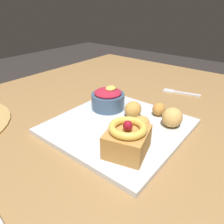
# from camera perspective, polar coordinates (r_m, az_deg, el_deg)

# --- Properties ---
(dining_table) EXTENTS (1.32, 0.98, 0.73)m
(dining_table) POSITION_cam_1_polar(r_m,az_deg,el_deg) (0.62, -4.36, -10.33)
(dining_table) COLOR olive
(dining_table) RESTS_ON ground_plane
(front_plate) EXTENTS (0.31, 0.31, 0.01)m
(front_plate) POSITION_cam_1_polar(r_m,az_deg,el_deg) (0.54, 1.67, -3.84)
(front_plate) COLOR silver
(front_plate) RESTS_ON dining_table
(cake_slice) EXTENTS (0.10, 0.10, 0.07)m
(cake_slice) POSITION_cam_1_polar(r_m,az_deg,el_deg) (0.43, 4.13, -7.16)
(cake_slice) COLOR #B77F3D
(cake_slice) RESTS_ON front_plate
(berry_ramekin) EXTENTS (0.09, 0.09, 0.07)m
(berry_ramekin) POSITION_cam_1_polar(r_m,az_deg,el_deg) (0.60, -1.08, 3.57)
(berry_ramekin) COLOR #3D5675
(berry_ramekin) RESTS_ON front_plate
(fritter_front) EXTENTS (0.05, 0.04, 0.04)m
(fritter_front) POSITION_cam_1_polar(r_m,az_deg,el_deg) (0.56, 5.67, 0.68)
(fritter_front) COLOR gold
(fritter_front) RESTS_ON front_plate
(fritter_middle) EXTENTS (0.05, 0.05, 0.05)m
(fritter_middle) POSITION_cam_1_polar(r_m,az_deg,el_deg) (0.53, 15.89, -1.40)
(fritter_middle) COLOR tan
(fritter_middle) RESTS_ON front_plate
(fritter_back) EXTENTS (0.04, 0.04, 0.03)m
(fritter_back) POSITION_cam_1_polar(r_m,az_deg,el_deg) (0.51, 7.91, -3.01)
(fritter_back) COLOR gold
(fritter_back) RESTS_ON front_plate
(fritter_extra) EXTENTS (0.04, 0.03, 0.04)m
(fritter_extra) POSITION_cam_1_polar(r_m,az_deg,el_deg) (0.58, 12.53, 0.74)
(fritter_extra) COLOR #BC7F38
(fritter_extra) RESTS_ON front_plate
(fork) EXTENTS (0.05, 0.13, 0.00)m
(fork) POSITION_cam_1_polar(r_m,az_deg,el_deg) (0.78, 17.48, 5.07)
(fork) COLOR silver
(fork) RESTS_ON dining_table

